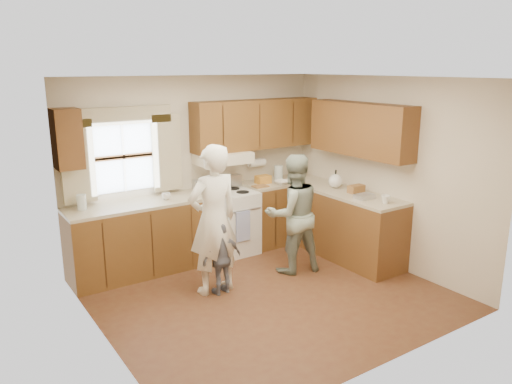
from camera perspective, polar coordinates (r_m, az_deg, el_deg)
room at (r=5.59m, az=1.44°, el=0.01°), size 3.80×3.80×3.80m
kitchen_fixtures at (r=6.89m, az=0.42°, el=-0.77°), size 3.80×2.25×2.15m
stove at (r=7.12m, az=-3.31°, el=-3.40°), size 0.76×0.67×1.07m
woman_left at (r=5.80m, az=-4.90°, el=-3.21°), size 0.67×0.45×1.78m
woman_right at (r=6.42m, az=4.25°, el=-2.52°), size 0.86×0.73×1.55m
child at (r=5.89m, az=-3.92°, el=-7.57°), size 0.53×0.25×0.87m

